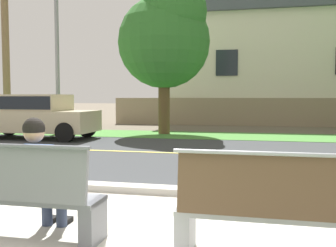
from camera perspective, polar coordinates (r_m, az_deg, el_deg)
ground_plane at (r=11.37m, az=7.19°, el=-3.45°), size 140.00×140.00×0.00m
sidewalk_pavement at (r=4.05m, az=-3.86°, el=-17.08°), size 44.00×3.60×0.01m
curb_edge at (r=5.85m, az=1.69°, el=-9.95°), size 44.00×0.30×0.11m
street_asphalt at (r=9.89m, az=6.34°, el=-4.53°), size 52.00×8.00×0.01m
road_centre_line at (r=9.89m, az=6.34°, el=-4.50°), size 48.00×0.14×0.01m
far_verge_grass at (r=14.57m, az=8.43°, el=-1.81°), size 48.00×2.80×0.02m
bench_left at (r=4.32m, az=-22.31°, el=-9.74°), size 1.91×0.48×1.01m
bench_right at (r=3.58m, az=16.78°, el=-12.46°), size 1.91×0.48×1.01m
seated_person_blue at (r=4.29m, az=-18.35°, el=-6.80°), size 0.52×0.68×1.25m
car_beige_near at (r=14.29m, az=-19.09°, el=1.31°), size 4.30×1.86×1.54m
streetlamp at (r=16.43m, az=-15.77°, el=13.88°), size 0.24×2.10×7.64m
shade_tree_far_left at (r=15.27m, az=-0.23°, el=12.89°), size 3.58×3.58×5.90m
garden_wall at (r=19.91m, az=10.31°, el=1.71°), size 13.00×0.36×1.40m
house_across_street at (r=23.18m, az=16.33°, el=8.17°), size 13.62×6.91×6.37m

